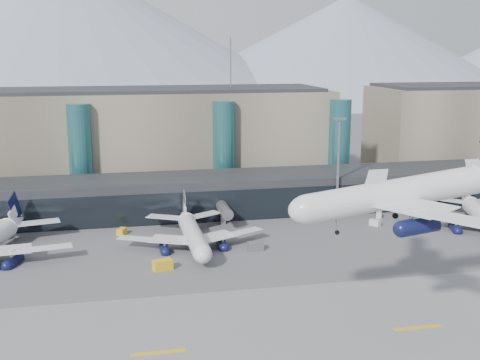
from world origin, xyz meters
name	(u,v)px	position (x,y,z in m)	size (l,w,h in m)	color
ground	(269,300)	(0.00, 0.00, 0.00)	(900.00, 900.00, 0.00)	#515154
runway_strip	(293,340)	(0.00, -15.00, 0.02)	(400.00, 40.00, 0.04)	slate
runway_markings	(294,339)	(0.00, -15.00, 0.05)	(128.00, 1.00, 0.02)	gold
concourse	(216,194)	(-0.02, 57.73, 4.97)	(170.00, 27.00, 10.00)	black
terminal_main	(117,140)	(-25.00, 90.00, 15.44)	(130.00, 30.00, 31.00)	gray
terminal_east	(475,130)	(95.00, 90.00, 15.44)	(70.00, 30.00, 31.00)	gray
teal_towers	(154,152)	(-14.99, 74.01, 14.01)	(116.40, 19.40, 46.00)	#245F65
mountain_ridge	(170,45)	(15.97, 380.00, 45.74)	(910.00, 400.00, 110.00)	gray
lightmast_mid	(338,162)	(30.00, 48.00, 14.42)	(3.00, 1.20, 25.60)	slate
hero_jet	(418,183)	(19.49, -13.06, 22.65)	(37.67, 38.89, 12.52)	silver
jet_parked_mid	(191,227)	(-9.54, 32.38, 4.14)	(34.00, 32.94, 10.95)	silver
veh_b	(122,231)	(-24.65, 43.09, 0.75)	(2.58, 1.59, 1.49)	gold
veh_c	(255,246)	(3.49, 26.04, 0.93)	(3.34, 1.77, 1.86)	#4F5055
veh_d	(379,215)	(40.35, 44.89, 0.70)	(2.44, 1.31, 1.39)	silver
veh_g	(375,223)	(36.38, 38.30, 0.74)	(2.52, 1.47, 1.47)	silver
veh_h	(163,265)	(-16.97, 18.00, 1.03)	(3.73, 1.96, 2.06)	gold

